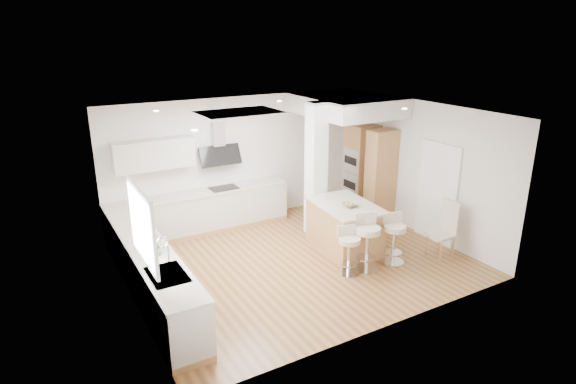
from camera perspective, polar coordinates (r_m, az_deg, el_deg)
ground at (r=9.20m, az=0.91°, el=-8.12°), size 6.00×6.00×0.00m
ceiling at (r=9.20m, az=0.91°, el=-8.12°), size 6.00×5.00×0.02m
wall_back at (r=10.80m, az=-5.90°, el=3.81°), size 6.00×0.04×2.80m
wall_left at (r=7.66m, az=-18.71°, el=-3.39°), size 0.04×5.00×2.80m
wall_right at (r=10.46m, az=15.21°, el=2.77°), size 0.04×5.00×2.80m
skylight at (r=8.50m, az=-5.75°, el=9.24°), size 4.10×2.10×0.06m
window_left at (r=6.74m, az=-16.98°, el=-3.54°), size 0.06×1.28×1.07m
doorway_right at (r=10.17m, az=17.28°, el=-0.24°), size 0.05×1.00×2.10m
counter_left at (r=8.30m, az=-16.34°, el=-8.55°), size 0.63×4.50×1.35m
counter_back at (r=10.43m, az=-9.72°, el=-0.95°), size 3.62×0.63×2.50m
pillar at (r=9.97m, az=3.33°, el=2.63°), size 0.35×0.35×2.80m
soffit at (r=10.67m, az=6.90°, el=10.19°), size 1.78×2.20×0.40m
oven_column at (r=11.22m, az=9.49°, el=2.36°), size 0.63×1.21×2.10m
peninsula at (r=9.55m, az=6.72°, el=-4.07°), size 1.16×1.64×1.02m
bar_stool_a at (r=8.60m, az=7.22°, el=-6.59°), size 0.48×0.48×0.89m
bar_stool_b at (r=8.77m, az=9.36°, el=-5.52°), size 0.60×0.60×1.05m
bar_stool_c at (r=9.13m, az=12.44°, el=-5.11°), size 0.55×0.55×0.95m
dining_chair at (r=9.63m, az=18.18°, el=-3.97°), size 0.43×0.43×1.11m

